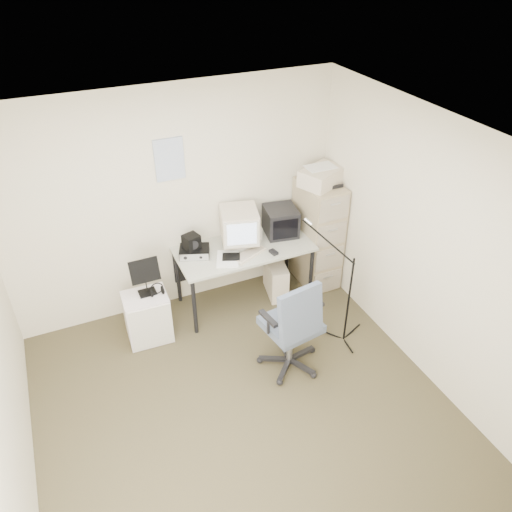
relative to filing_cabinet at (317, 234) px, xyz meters
name	(u,v)px	position (x,y,z in m)	size (l,w,h in m)	color
floor	(244,408)	(-1.58, -1.48, -0.66)	(3.60, 3.60, 0.01)	#3D3728
ceiling	(238,151)	(-1.58, -1.48, 1.85)	(3.60, 3.60, 0.01)	white
wall_back	(175,203)	(-1.58, 0.32, 0.60)	(3.60, 0.02, 2.50)	beige
wall_front	(379,508)	(-1.58, -3.28, 0.60)	(3.60, 0.02, 2.50)	beige
wall_right	(425,250)	(0.22, -1.48, 0.60)	(0.02, 3.60, 2.50)	beige
wall_calendar	(169,160)	(-1.60, 0.31, 1.10)	(0.30, 0.02, 0.44)	white
filing_cabinet	(317,234)	(0.00, 0.00, 0.00)	(0.40, 0.60, 1.30)	tan
printer	(322,177)	(0.00, 0.00, 0.74)	(0.48, 0.33, 0.19)	beige
desk	(245,275)	(-0.95, -0.03, -0.29)	(1.50, 0.70, 0.73)	#B9B9A2
crt_monitor	(239,228)	(-0.97, 0.05, 0.30)	(0.39, 0.41, 0.43)	beige
crt_tv	(281,221)	(-0.45, 0.09, 0.24)	(0.35, 0.37, 0.32)	black
desk_speaker	(258,233)	(-0.74, 0.08, 0.16)	(0.08, 0.08, 0.15)	beige
keyboard	(249,254)	(-0.96, -0.19, 0.09)	(0.40, 0.14, 0.02)	beige
mouse	(274,252)	(-0.70, -0.26, 0.10)	(0.06, 0.10, 0.03)	black
radio_receiver	(194,252)	(-1.49, 0.05, 0.13)	(0.32, 0.23, 0.09)	black
radio_speaker	(191,242)	(-1.51, 0.06, 0.25)	(0.16, 0.15, 0.16)	black
papers	(228,259)	(-1.20, -0.17, 0.09)	(0.23, 0.31, 0.02)	white
pc_tower	(276,278)	(-0.56, -0.06, -0.44)	(0.20, 0.45, 0.42)	beige
office_chair	(291,323)	(-0.95, -1.16, -0.10)	(0.63, 0.63, 1.10)	#4B5561
side_cart	(148,317)	(-2.13, -0.20, -0.37)	(0.45, 0.36, 0.55)	silver
music_stand	(145,276)	(-2.08, -0.16, 0.12)	(0.29, 0.15, 0.43)	black
headphones	(157,291)	(-2.00, -0.22, -0.05)	(0.15, 0.15, 0.03)	black
mic_stand	(350,288)	(-0.24, -1.07, 0.03)	(0.02, 0.02, 1.36)	black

